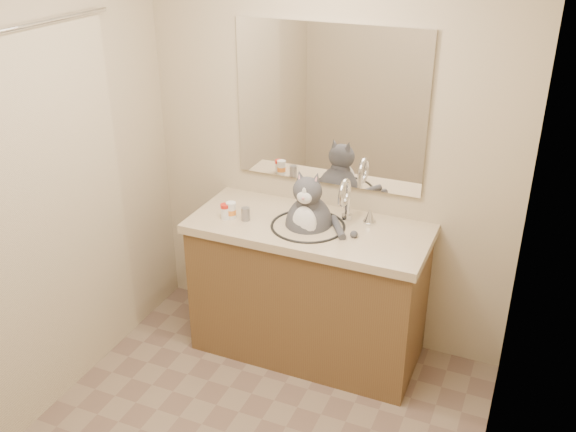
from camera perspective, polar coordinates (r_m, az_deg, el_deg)
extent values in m
cube|color=tan|center=(3.67, 3.64, 6.00)|extent=(2.20, 0.01, 2.40)
cube|color=tan|center=(3.25, -23.12, 1.19)|extent=(0.01, 2.50, 2.40)
cube|color=tan|center=(2.36, 18.87, -7.59)|extent=(0.01, 2.50, 2.40)
cube|color=brown|center=(3.78, 1.80, -6.88)|extent=(1.30, 0.55, 0.80)
cube|color=tan|center=(3.57, 1.89, -1.13)|extent=(1.34, 0.59, 0.05)
torus|color=black|center=(3.54, 1.78, -0.88)|extent=(0.42, 0.42, 0.02)
ellipsoid|color=white|center=(3.57, 1.77, -1.98)|extent=(0.40, 0.40, 0.15)
cylinder|color=silver|center=(3.59, 5.32, 1.17)|extent=(0.03, 0.03, 0.18)
torus|color=silver|center=(3.50, 5.05, 2.09)|extent=(0.03, 0.16, 0.16)
cone|color=silver|center=(3.58, 7.27, 0.09)|extent=(0.06, 0.06, 0.08)
cube|color=white|center=(3.57, 3.64, 9.67)|extent=(1.10, 0.02, 0.90)
cube|color=beige|center=(3.36, -20.70, -1.39)|extent=(0.01, 1.20, 1.90)
cylinder|color=silver|center=(3.07, -23.60, 14.93)|extent=(0.02, 1.30, 0.02)
ellipsoid|color=#434348|center=(3.58, 1.87, -0.96)|extent=(0.29, 0.32, 0.36)
ellipsoid|color=white|center=(3.48, 1.46, -0.84)|extent=(0.15, 0.10, 0.22)
ellipsoid|color=#434348|center=(3.45, 1.74, 2.26)|extent=(0.18, 0.16, 0.15)
ellipsoid|color=white|center=(3.39, 1.45, 1.63)|extent=(0.09, 0.05, 0.07)
sphere|color=#D88C8C|center=(3.37, 1.34, 1.57)|extent=(0.02, 0.02, 0.02)
cone|color=#434348|center=(3.44, 1.08, 3.54)|extent=(0.07, 0.06, 0.08)
cone|color=#434348|center=(3.42, 2.55, 3.36)|extent=(0.07, 0.06, 0.08)
cylinder|color=#434348|center=(3.50, 4.46, -1.03)|extent=(0.16, 0.22, 0.04)
cylinder|color=white|center=(3.62, -5.60, 0.26)|extent=(0.06, 0.06, 0.07)
cylinder|color=red|center=(3.61, -5.63, 0.90)|extent=(0.06, 0.06, 0.02)
cylinder|color=white|center=(3.63, -5.07, 0.37)|extent=(0.07, 0.07, 0.08)
cylinder|color=orange|center=(3.63, -5.07, 0.37)|extent=(0.07, 0.07, 0.03)
cylinder|color=white|center=(3.61, -5.10, 1.06)|extent=(0.07, 0.07, 0.02)
cylinder|color=gray|center=(3.60, -3.79, 0.18)|extent=(0.06, 0.06, 0.08)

